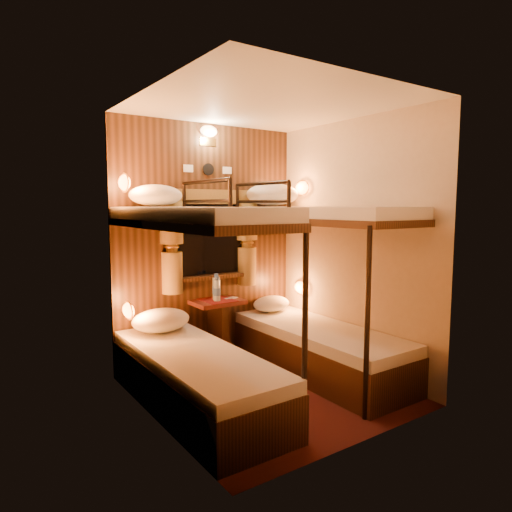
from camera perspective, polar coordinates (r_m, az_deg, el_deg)
floor at (r=4.10m, az=1.44°, el=-16.51°), size 2.10×2.10×0.00m
ceiling at (r=3.86m, az=1.54°, el=18.41°), size 2.10×2.10×0.00m
wall_back at (r=4.68m, az=-6.09°, el=1.50°), size 2.40×0.00×2.40m
wall_front at (r=3.02m, az=13.29°, el=-1.29°), size 2.40×0.00×2.40m
wall_left at (r=3.31m, az=-12.64°, el=-0.60°), size 0.00×2.40×2.40m
wall_right at (r=4.46m, az=11.94°, el=1.15°), size 0.00×2.40×2.40m
back_panel at (r=4.67m, az=-6.00°, el=1.49°), size 2.00×0.03×2.40m
bunk_left at (r=3.65m, az=-7.59°, el=-10.17°), size 0.72×1.90×1.82m
bunk_right at (r=4.37m, az=7.87°, el=-7.41°), size 0.72×1.90×1.82m
window at (r=4.65m, az=-5.82°, el=1.23°), size 1.00×0.12×0.79m
curtains at (r=4.61m, az=-5.63°, el=2.22°), size 1.10×0.22×1.00m
back_fixtures at (r=4.67m, az=-5.94°, el=14.35°), size 0.54×0.09×0.48m
reading_lamps at (r=4.38m, az=-3.91°, el=1.71°), size 2.00×0.20×1.25m
table at (r=4.64m, az=-4.78°, el=-8.37°), size 0.50×0.34×0.66m
bottle_left at (r=4.52m, az=-4.91°, el=-4.31°), size 0.07×0.07×0.25m
bottle_right at (r=4.58m, az=-4.99°, el=-4.09°), size 0.08×0.08×0.27m
sachet_a at (r=4.69m, az=-2.89°, el=-5.22°), size 0.11×0.10×0.01m
sachet_b at (r=4.65m, az=-3.53°, el=-5.34°), size 0.07×0.06×0.01m
pillow_lower_left at (r=4.24m, az=-11.79°, el=-7.87°), size 0.53×0.38×0.21m
pillow_lower_right at (r=4.94m, az=1.93°, el=-5.97°), size 0.43×0.30×0.17m
pillow_upper_left at (r=4.16m, az=-12.40°, el=7.43°), size 0.48×0.35×0.19m
pillow_upper_right at (r=4.82m, az=2.08°, el=7.68°), size 0.60×0.43×0.24m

